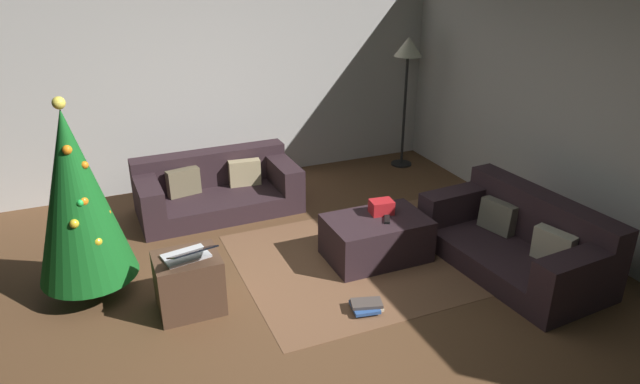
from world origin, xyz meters
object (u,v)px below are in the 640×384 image
couch_right (520,241)px  gift_box (381,207)px  couch_left (216,188)px  side_table (189,283)px  tv_remote (387,219)px  ottoman (376,238)px  laptop (188,254)px  christmas_tree (76,197)px  corner_lamp (408,57)px  book_stack (366,306)px

couch_right → gift_box: bearing=50.4°
couch_left → side_table: size_ratio=3.42×
gift_box → tv_remote: size_ratio=1.34×
ottoman → laptop: 1.85m
couch_right → tv_remote: bearing=56.9°
ottoman → christmas_tree: size_ratio=0.54×
tv_remote → corner_lamp: (1.46, 2.17, 1.04)m
gift_box → couch_left: bearing=127.4°
ottoman → gift_box: (0.09, 0.08, 0.28)m
side_table → book_stack: size_ratio=1.82×
couch_right → christmas_tree: bearing=69.4°
couch_left → couch_right: (2.30, -2.37, 0.02)m
couch_left → laptop: (-0.66, -1.91, 0.30)m
book_stack → gift_box: bearing=55.3°
ottoman → tv_remote: 0.24m
couch_left → laptop: size_ratio=3.97×
book_stack → corner_lamp: (2.01, 2.84, 1.43)m
ottoman → side_table: 1.82m
ottoman → couch_left: bearing=123.9°
side_table → corner_lamp: corner_lamp is taller
book_stack → tv_remote: bearing=50.7°
tv_remote → laptop: size_ratio=0.36×
book_stack → laptop: bearing=157.8°
couch_right → laptop: (-2.96, 0.46, 0.28)m
christmas_tree → side_table: 1.14m
couch_left → christmas_tree: (-1.40, -1.29, 0.68)m
corner_lamp → christmas_tree: bearing=-157.5°
couch_left → gift_box: (1.24, -1.62, 0.24)m
tv_remote → christmas_tree: bearing=-161.6°
couch_right → laptop: size_ratio=3.95×
gift_box → christmas_tree: 2.70m
side_table → christmas_tree: bearing=142.9°
couch_left → tv_remote: size_ratio=11.12×
ottoman → tv_remote: size_ratio=5.93×
christmas_tree → tv_remote: bearing=-10.5°
ottoman → side_table: (-1.81, -0.15, 0.04)m
couch_left → couch_right: couch_right is taller
tv_remote → gift_box: bearing=110.5°
book_stack → corner_lamp: corner_lamp is taller
ottoman → gift_box: gift_box is taller
side_table → corner_lamp: 4.20m
christmas_tree → corner_lamp: (4.07, 1.69, 0.55)m
tv_remote → book_stack: size_ratio=0.56×
tv_remote → corner_lamp: bearing=85.0°
gift_box → laptop: laptop is taller
gift_box → laptop: size_ratio=0.48×
side_table → laptop: (0.01, -0.06, 0.30)m
couch_left → christmas_tree: christmas_tree is taller
couch_left → gift_box: couch_left is taller
christmas_tree → couch_right: bearing=-16.2°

